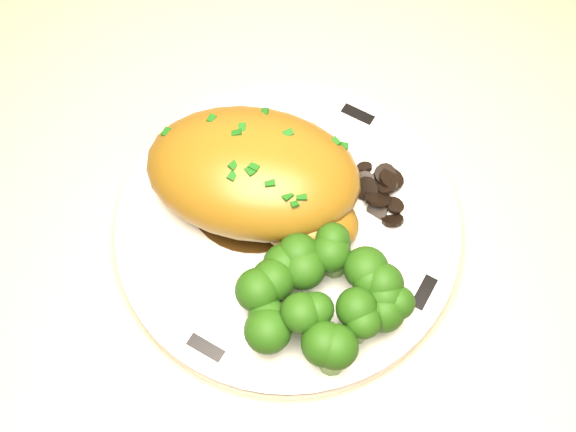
# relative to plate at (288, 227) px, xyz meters

# --- Properties ---
(plate) EXTENTS (0.32, 0.32, 0.02)m
(plate) POSITION_rel_plate_xyz_m (0.00, 0.00, 0.00)
(plate) COLOR white
(plate) RESTS_ON counter
(rim_accent_0) EXTENTS (0.03, 0.02, 0.00)m
(rim_accent_0) POSITION_rel_plate_xyz_m (0.04, 0.10, 0.01)
(rim_accent_0) COLOR black
(rim_accent_0) RESTS_ON plate
(rim_accent_1) EXTENTS (0.02, 0.03, 0.00)m
(rim_accent_1) POSITION_rel_plate_xyz_m (-0.10, 0.04, 0.01)
(rim_accent_1) COLOR black
(rim_accent_1) RESTS_ON plate
(rim_accent_2) EXTENTS (0.03, 0.02, 0.00)m
(rim_accent_2) POSITION_rel_plate_xyz_m (-0.04, -0.10, 0.01)
(rim_accent_2) COLOR black
(rim_accent_2) RESTS_ON plate
(rim_accent_3) EXTENTS (0.02, 0.03, 0.00)m
(rim_accent_3) POSITION_rel_plate_xyz_m (0.10, -0.04, 0.01)
(rim_accent_3) COLOR black
(rim_accent_3) RESTS_ON plate
(gravy_pool) EXTENTS (0.10, 0.10, 0.00)m
(gravy_pool) POSITION_rel_plate_xyz_m (-0.03, 0.02, 0.01)
(gravy_pool) COLOR #311D08
(gravy_pool) RESTS_ON plate
(chicken_breast) EXTENTS (0.17, 0.12, 0.06)m
(chicken_breast) POSITION_rel_plate_xyz_m (-0.02, 0.02, 0.04)
(chicken_breast) COLOR brown
(chicken_breast) RESTS_ON plate
(mushroom_pile) EXTENTS (0.07, 0.06, 0.02)m
(mushroom_pile) POSITION_rel_plate_xyz_m (0.04, 0.03, 0.01)
(mushroom_pile) COLOR black
(mushroom_pile) RESTS_ON plate
(broccoli_florets) EXTENTS (0.12, 0.10, 0.04)m
(broccoli_florets) POSITION_rel_plate_xyz_m (0.03, -0.07, 0.03)
(broccoli_florets) COLOR #558036
(broccoli_florets) RESTS_ON plate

